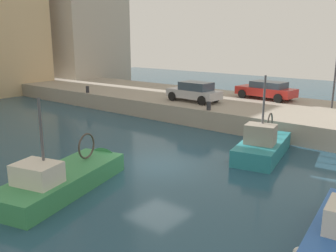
% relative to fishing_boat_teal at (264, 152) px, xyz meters
% --- Properties ---
extents(water_surface, '(80.00, 80.00, 0.00)m').
position_rel_fishing_boat_teal_xyz_m(water_surface, '(-4.56, 3.10, -0.12)').
color(water_surface, navy).
rests_on(water_surface, ground).
extents(quay_wall, '(9.00, 56.00, 1.20)m').
position_rel_fishing_boat_teal_xyz_m(quay_wall, '(6.94, 3.10, 0.48)').
color(quay_wall, '#9E9384').
rests_on(quay_wall, ground).
extents(fishing_boat_teal, '(5.68, 2.76, 4.84)m').
position_rel_fishing_boat_teal_xyz_m(fishing_boat_teal, '(0.00, 0.00, 0.00)').
color(fishing_boat_teal, teal).
rests_on(fishing_boat_teal, ground).
extents(fishing_boat_green, '(6.84, 3.56, 4.64)m').
position_rel_fishing_boat_teal_xyz_m(fishing_boat_green, '(-8.67, 4.20, -0.02)').
color(fishing_boat_green, '#388951').
rests_on(fishing_boat_green, ground).
extents(parked_car_red, '(2.27, 4.51, 1.33)m').
position_rel_fishing_boat_teal_xyz_m(parked_car_red, '(9.13, 4.08, 1.77)').
color(parked_car_red, red).
rests_on(parked_car_red, quay_wall).
extents(parked_car_silver, '(2.04, 4.08, 1.42)m').
position_rel_fishing_boat_teal_xyz_m(parked_car_silver, '(4.86, 7.66, 1.80)').
color(parked_car_silver, '#B7B7BC').
rests_on(parked_car_silver, quay_wall).
extents(mooring_bollard_south, '(0.28, 0.28, 0.55)m').
position_rel_fishing_boat_teal_xyz_m(mooring_bollard_south, '(2.79, 5.10, 1.35)').
color(mooring_bollard_south, '#2D2D33').
rests_on(mooring_bollard_south, quay_wall).
extents(mooring_bollard_mid, '(0.28, 0.28, 0.55)m').
position_rel_fishing_boat_teal_xyz_m(mooring_bollard_mid, '(2.79, 17.10, 1.35)').
color(mooring_bollard_mid, '#2D2D33').
rests_on(mooring_bollard_mid, quay_wall).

